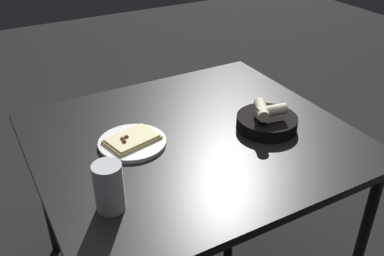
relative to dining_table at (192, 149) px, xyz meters
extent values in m
cube|color=black|center=(0.00, 0.00, 0.04)|extent=(1.09, 0.98, 0.03)
cylinder|color=black|center=(-0.49, -0.43, -0.32)|extent=(0.04, 0.04, 0.69)
cylinder|color=black|center=(0.49, -0.43, -0.32)|extent=(0.04, 0.04, 0.69)
cylinder|color=black|center=(-0.49, 0.43, -0.32)|extent=(0.04, 0.04, 0.69)
cylinder|color=white|center=(0.21, -0.05, 0.07)|extent=(0.23, 0.23, 0.01)
cube|color=#D3B771|center=(0.21, -0.05, 0.08)|extent=(0.20, 0.15, 0.01)
cube|color=beige|center=(0.21, -0.05, 0.09)|extent=(0.18, 0.14, 0.01)
sphere|color=brown|center=(0.23, -0.05, 0.09)|extent=(0.02, 0.02, 0.02)
sphere|color=brown|center=(0.24, -0.05, 0.09)|extent=(0.02, 0.02, 0.02)
sphere|color=brown|center=(0.24, -0.03, 0.09)|extent=(0.02, 0.02, 0.02)
cylinder|color=black|center=(-0.26, 0.09, 0.08)|extent=(0.22, 0.22, 0.05)
cylinder|color=beige|center=(-0.25, 0.12, 0.14)|extent=(0.12, 0.06, 0.04)
cylinder|color=beige|center=(-0.23, 0.09, 0.15)|extent=(0.09, 0.12, 0.04)
cylinder|color=#9F2114|center=(-0.21, 0.07, 0.08)|extent=(0.06, 0.06, 0.03)
cylinder|color=silver|center=(0.38, 0.23, 0.13)|extent=(0.08, 0.08, 0.15)
cylinder|color=#B3881A|center=(0.38, 0.23, 0.11)|extent=(0.07, 0.07, 0.09)
camera|label=1|loc=(0.63, 1.14, 0.87)|focal=40.23mm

